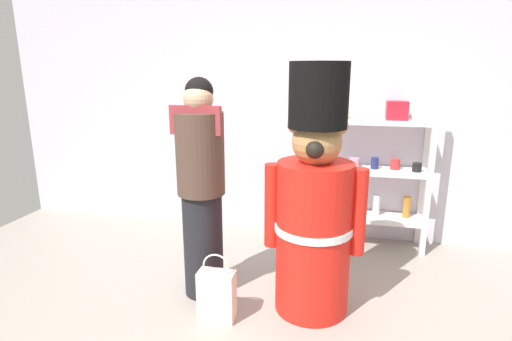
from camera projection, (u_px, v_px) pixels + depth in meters
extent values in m
cube|color=silver|center=(303.00, 108.00, 4.03)|extent=(6.40, 0.12, 2.60)
cube|color=white|center=(304.00, 168.00, 3.79)|extent=(0.05, 0.05, 1.56)
cube|color=white|center=(430.00, 174.00, 3.55)|extent=(0.05, 0.05, 1.56)
cube|color=white|center=(307.00, 161.00, 4.07)|extent=(0.05, 0.05, 1.56)
cube|color=white|center=(424.00, 167.00, 3.83)|extent=(0.05, 0.05, 1.56)
cube|color=white|center=(361.00, 216.00, 3.93)|extent=(1.12, 0.30, 0.04)
cube|color=white|center=(364.00, 170.00, 3.82)|extent=(1.12, 0.30, 0.04)
cube|color=white|center=(367.00, 121.00, 3.70)|extent=(1.12, 0.30, 0.04)
cylinder|color=blue|center=(315.00, 160.00, 3.93)|extent=(0.09, 0.09, 0.10)
cylinder|color=white|center=(334.00, 162.00, 3.87)|extent=(0.08, 0.08, 0.09)
cylinder|color=pink|center=(354.00, 162.00, 3.85)|extent=(0.10, 0.10, 0.09)
cylinder|color=navy|center=(375.00, 163.00, 3.78)|extent=(0.07, 0.07, 0.11)
cylinder|color=red|center=(395.00, 164.00, 3.76)|extent=(0.09, 0.09, 0.10)
cylinder|color=black|center=(417.00, 167.00, 3.68)|extent=(0.08, 0.08, 0.08)
cylinder|color=navy|center=(318.00, 203.00, 3.99)|extent=(0.06, 0.06, 0.17)
cylinder|color=#596B33|center=(347.00, 202.00, 3.94)|extent=(0.06, 0.06, 0.23)
cylinder|color=silver|center=(376.00, 205.00, 3.89)|extent=(0.07, 0.07, 0.20)
cylinder|color=#B27226|center=(407.00, 207.00, 3.84)|extent=(0.07, 0.07, 0.20)
cube|color=gold|center=(340.00, 112.00, 3.74)|extent=(0.16, 0.13, 0.12)
cube|color=#B21E2D|center=(397.00, 110.00, 3.62)|extent=(0.19, 0.15, 0.17)
cylinder|color=red|center=(313.00, 238.00, 2.80)|extent=(0.52, 0.52, 1.08)
cylinder|color=white|center=(314.00, 227.00, 2.78)|extent=(0.54, 0.54, 0.05)
sphere|color=#A77E4B|center=(317.00, 142.00, 2.63)|extent=(0.33, 0.33, 0.33)
sphere|color=#A77E4B|center=(296.00, 125.00, 2.63)|extent=(0.12, 0.12, 0.12)
sphere|color=#A77E4B|center=(339.00, 126.00, 2.57)|extent=(0.12, 0.12, 0.12)
cylinder|color=black|center=(319.00, 95.00, 2.56)|extent=(0.38, 0.38, 0.42)
cylinder|color=red|center=(272.00, 206.00, 2.81)|extent=(0.11, 0.11, 0.60)
cylinder|color=red|center=(358.00, 212.00, 2.68)|extent=(0.11, 0.11, 0.60)
sphere|color=black|center=(315.00, 150.00, 2.50)|extent=(0.12, 0.12, 0.12)
cylinder|color=black|center=(203.00, 244.00, 3.04)|extent=(0.30, 0.30, 0.80)
cylinder|color=#4C382D|center=(200.00, 154.00, 2.87)|extent=(0.35, 0.35, 0.59)
sphere|color=tan|center=(198.00, 99.00, 2.77)|extent=(0.21, 0.21, 0.21)
cube|color=#993338|center=(195.00, 120.00, 2.74)|extent=(0.37, 0.04, 0.20)
sphere|color=black|center=(199.00, 91.00, 2.78)|extent=(0.20, 0.20, 0.20)
cube|color=silver|center=(217.00, 296.00, 2.75)|extent=(0.25, 0.13, 0.36)
torus|color=silver|center=(216.00, 267.00, 2.70)|extent=(0.19, 0.01, 0.19)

